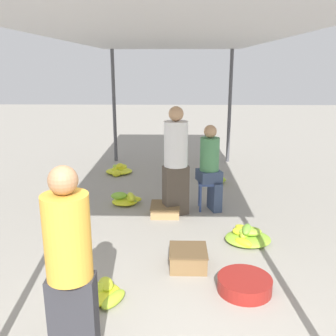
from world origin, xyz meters
TOP-DOWN VIEW (x-y plane):
  - canopy_post_back_left at (-1.35, 6.83)m, footprint 0.08×0.08m
  - canopy_post_back_right at (1.35, 6.83)m, footprint 0.08×0.08m
  - canopy_tarp at (0.00, 3.57)m, footprint 3.11×6.93m
  - vendor_foreground at (-0.67, 0.47)m, footprint 0.36×0.35m
  - stool at (0.63, 3.72)m, footprint 0.34×0.34m
  - vendor_seated at (0.65, 3.71)m, footprint 0.42×0.42m
  - basin_black at (0.82, 1.44)m, footprint 0.56×0.56m
  - banana_pile_left_0 at (-0.65, 1.26)m, footprint 0.62×0.48m
  - banana_pile_left_1 at (-1.12, 5.74)m, footprint 0.56×0.73m
  - banana_pile_left_2 at (-0.70, 3.92)m, footprint 0.52×0.45m
  - banana_pile_right_0 at (1.05, 2.56)m, footprint 0.60×0.67m
  - banana_pile_right_1 at (0.80, 5.72)m, footprint 0.44×0.60m
  - banana_pile_right_2 at (0.88, 5.06)m, footprint 0.46×0.44m
  - crate_near at (0.25, 1.91)m, footprint 0.43×0.43m
  - crate_mid at (-0.06, 3.46)m, footprint 0.45×0.45m
  - shopper_walking_mid at (0.11, 3.50)m, footprint 0.47×0.47m

SIDE VIEW (x-z plane):
  - banana_pile_left_0 at x=-0.65m, z-range -0.02..0.14m
  - banana_pile_right_1 at x=0.80m, z-range -0.02..0.14m
  - banana_pile_right_2 at x=0.88m, z-range -0.03..0.17m
  - basin_black at x=0.82m, z-range 0.00..0.15m
  - banana_pile_left_1 at x=-1.12m, z-range -0.04..0.19m
  - banana_pile_left_2 at x=-0.70m, z-range -0.03..0.19m
  - crate_mid at x=-0.06m, z-range 0.00..0.17m
  - banana_pile_right_0 at x=1.05m, z-range -0.04..0.21m
  - crate_near at x=0.25m, z-range 0.00..0.22m
  - stool at x=0.63m, z-range 0.14..0.61m
  - vendor_seated at x=0.65m, z-range 0.04..1.41m
  - vendor_foreground at x=-0.67m, z-range 0.03..1.63m
  - shopper_walking_mid at x=0.11m, z-range 0.03..1.71m
  - canopy_post_back_left at x=-1.35m, z-range 0.00..2.60m
  - canopy_post_back_right at x=1.35m, z-range 0.00..2.60m
  - canopy_tarp at x=0.00m, z-range 2.60..2.64m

